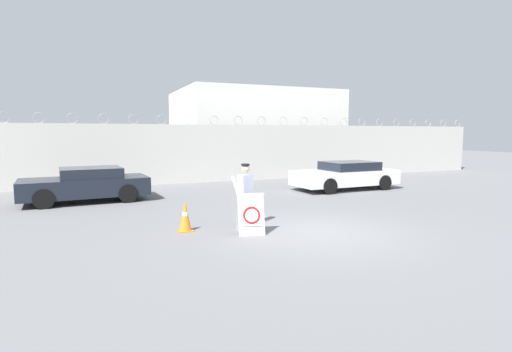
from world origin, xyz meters
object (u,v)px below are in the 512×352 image
at_px(security_guard, 245,192).
at_px(traffic_cone_near, 185,216).
at_px(barricade_sign, 251,214).
at_px(parked_car_far_side, 346,175).
at_px(parked_car_front_coupe, 86,184).

distance_m(security_guard, traffic_cone_near, 1.69).
distance_m(barricade_sign, parked_car_far_side, 8.82).
distance_m(barricade_sign, parked_car_front_coupe, 7.61).
bearing_deg(security_guard, parked_car_front_coupe, -82.77).
bearing_deg(traffic_cone_near, parked_car_far_side, 30.02).
bearing_deg(parked_car_far_side, barricade_sign, 37.55).
bearing_deg(security_guard, traffic_cone_near, -29.19).
distance_m(security_guard, parked_car_front_coupe, 7.03).
relative_size(parked_car_front_coupe, parked_car_far_side, 0.94).
height_order(security_guard, parked_car_front_coupe, security_guard).
xyz_separation_m(traffic_cone_near, parked_car_far_side, (8.23, 4.76, 0.24)).
distance_m(parked_car_front_coupe, parked_car_far_side, 10.59).
bearing_deg(traffic_cone_near, barricade_sign, -30.92).
bearing_deg(traffic_cone_near, parked_car_front_coupe, 111.84).
height_order(security_guard, parked_car_far_side, security_guard).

